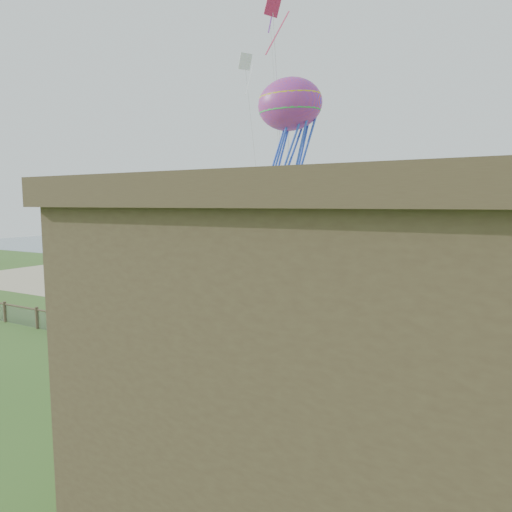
{
  "coord_description": "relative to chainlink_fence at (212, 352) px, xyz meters",
  "views": [
    {
      "loc": [
        11.13,
        -10.04,
        7.04
      ],
      "look_at": [
        1.09,
        8.0,
        4.68
      ],
      "focal_mm": 32.0,
      "sensor_mm": 36.0,
      "label": 1
    }
  ],
  "objects": [
    {
      "name": "ground",
      "position": [
        0.0,
        -6.0,
        -0.55
      ],
      "size": [
        160.0,
        160.0,
        0.0
      ],
      "primitive_type": "plane",
      "color": "#385B1F",
      "rests_on": "ground"
    },
    {
      "name": "sand_beach",
      "position": [
        0.0,
        16.0,
        -0.55
      ],
      "size": [
        72.0,
        20.0,
        0.02
      ],
      "primitive_type": "cube",
      "color": "tan",
      "rests_on": "ground"
    },
    {
      "name": "ocean",
      "position": [
        0.0,
        60.0,
        -0.55
      ],
      "size": [
        160.0,
        68.0,
        0.02
      ],
      "primitive_type": "cube",
      "color": "slate",
      "rests_on": "ground"
    },
    {
      "name": "chainlink_fence",
      "position": [
        0.0,
        0.0,
        0.0
      ],
      "size": [
        36.2,
        0.2,
        1.25
      ],
      "primitive_type": null,
      "color": "#4A3729",
      "rests_on": "ground"
    },
    {
      "name": "picnic_table",
      "position": [
        1.61,
        -1.0,
        -0.17
      ],
      "size": [
        2.08,
        1.75,
        0.76
      ],
      "primitive_type": null,
      "rotation": [
        0.0,
        0.0,
        -0.23
      ],
      "color": "brown",
      "rests_on": "ground"
    },
    {
      "name": "octopus_kite",
      "position": [
        -0.2,
        8.26,
        10.18
      ],
      "size": [
        4.14,
        3.29,
        7.62
      ],
      "primitive_type": null,
      "rotation": [
        0.0,
        0.0,
        0.2
      ],
      "color": "#F33F26"
    },
    {
      "name": "kite_white",
      "position": [
        -6.12,
        13.38,
        16.02
      ],
      "size": [
        2.0,
        1.85,
        2.5
      ],
      "primitive_type": null,
      "rotation": [
        0.44,
        0.0,
        0.99
      ],
      "color": "white"
    },
    {
      "name": "kite_purple",
      "position": [
        -5.13,
        15.09,
        21.03
      ],
      "size": [
        1.75,
        2.1,
        2.87
      ],
      "primitive_type": null,
      "rotation": [
        0.44,
        0.0,
        0.48
      ],
      "color": "purple"
    },
    {
      "name": "kite_red",
      "position": [
        -1.04,
        7.78,
        16.68
      ],
      "size": [
        2.11,
        1.79,
        2.78
      ],
      "primitive_type": null,
      "rotation": [
        0.44,
        0.0,
        1.13
      ],
      "color": "#CB234D"
    }
  ]
}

